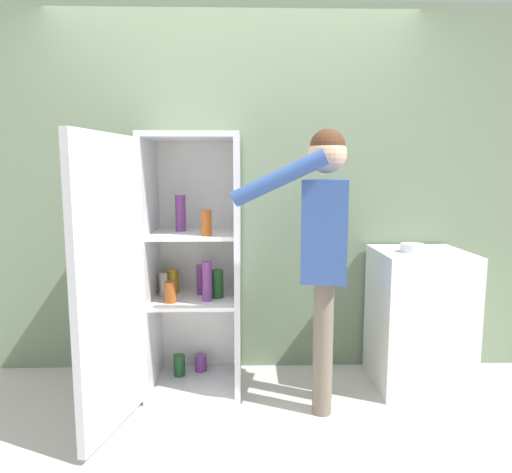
% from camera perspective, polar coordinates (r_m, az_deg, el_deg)
% --- Properties ---
extents(ground_plane, '(12.00, 12.00, 0.00)m').
position_cam_1_polar(ground_plane, '(2.66, -3.14, -24.10)').
color(ground_plane, beige).
extents(wall_back, '(7.00, 0.06, 2.55)m').
position_cam_1_polar(wall_back, '(3.24, -2.79, 5.52)').
color(wall_back, gray).
rests_on(wall_back, ground_plane).
extents(refrigerator, '(0.78, 1.14, 1.65)m').
position_cam_1_polar(refrigerator, '(2.91, -9.70, -3.95)').
color(refrigerator, silver).
rests_on(refrigerator, ground_plane).
extents(person, '(0.72, 0.58, 1.66)m').
position_cam_1_polar(person, '(2.68, 8.50, 0.12)').
color(person, '#726656').
rests_on(person, ground_plane).
extents(counter, '(0.57, 0.57, 0.91)m').
position_cam_1_polar(counter, '(3.26, 19.60, -9.60)').
color(counter, white).
rests_on(counter, ground_plane).
extents(bowl, '(0.15, 0.15, 0.05)m').
position_cam_1_polar(bowl, '(3.08, 18.97, -1.36)').
color(bowl, white).
rests_on(bowl, counter).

